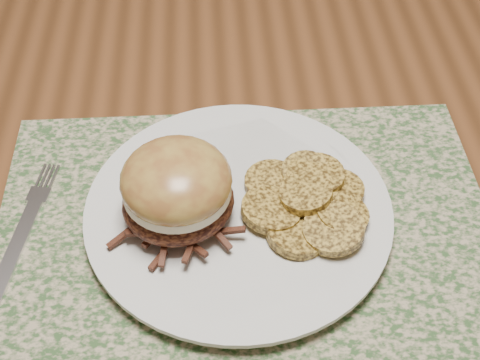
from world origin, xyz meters
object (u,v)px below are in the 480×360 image
dining_table (283,122)px  pork_sandwich (177,189)px  dinner_plate (238,212)px  fork (24,230)px

dining_table → pork_sandwich: pork_sandwich is taller
dinner_plate → pork_sandwich: 0.07m
pork_sandwich → fork: size_ratio=0.77×
dining_table → fork: size_ratio=9.06×
dining_table → dinner_plate: size_ratio=5.77×
dinner_plate → fork: bearing=-178.6°
dining_table → pork_sandwich: size_ratio=11.73×
dinner_plate → pork_sandwich: pork_sandwich is taller
pork_sandwich → dining_table: bearing=37.6°
dinner_plate → pork_sandwich: bearing=-170.9°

